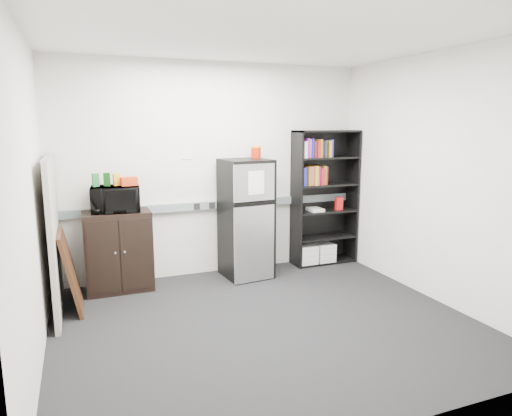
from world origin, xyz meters
The scene contains 18 objects.
floor centered at (0.00, 0.00, 0.00)m, with size 4.00×4.00×0.00m, color black.
wall_back centered at (0.00, 1.75, 1.35)m, with size 4.00×0.02×2.70m, color silver.
wall_right centered at (2.00, 0.00, 1.35)m, with size 0.02×3.50×2.70m, color silver.
wall_left centered at (-2.00, 0.00, 1.35)m, with size 0.02×3.50×2.70m, color silver.
ceiling centered at (0.00, 0.00, 2.70)m, with size 4.00×3.50×0.02m, color white.
electrical_raceway centered at (0.00, 1.72, 0.90)m, with size 3.92×0.05×0.10m, color slate.
wall_note centered at (-0.35, 1.74, 1.55)m, with size 0.14×0.00×0.10m, color white.
bookshelf centered at (1.51, 1.57, 0.97)m, with size 0.90×0.34×1.85m.
cubicle_partition centered at (-1.90, 1.08, 0.81)m, with size 0.06×1.30×1.62m.
cabinet centered at (-1.25, 1.50, 0.47)m, with size 0.75×0.50×0.94m.
microwave centered at (-1.25, 1.48, 1.09)m, with size 0.53×0.36×0.30m, color black.
snack_box_a centered at (-1.45, 1.52, 1.31)m, with size 0.07×0.05×0.15m, color #1B602E.
snack_box_b centered at (-1.33, 1.52, 1.31)m, with size 0.07×0.05×0.15m, color #0C370D.
snack_box_c centered at (-1.23, 1.52, 1.31)m, with size 0.07×0.05×0.14m, color orange.
snack_bag centered at (-1.09, 1.47, 1.29)m, with size 0.18×0.10×0.10m, color red.
refrigerator centered at (0.32, 1.42, 0.75)m, with size 0.62×0.65×1.50m.
coffee_can centered at (0.50, 1.55, 1.59)m, with size 0.13×0.13×0.18m.
framed_poster centered at (-1.77, 1.07, 0.43)m, with size 0.20×0.67×0.85m.
Camera 1 is at (-1.63, -3.89, 1.94)m, focal length 32.00 mm.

